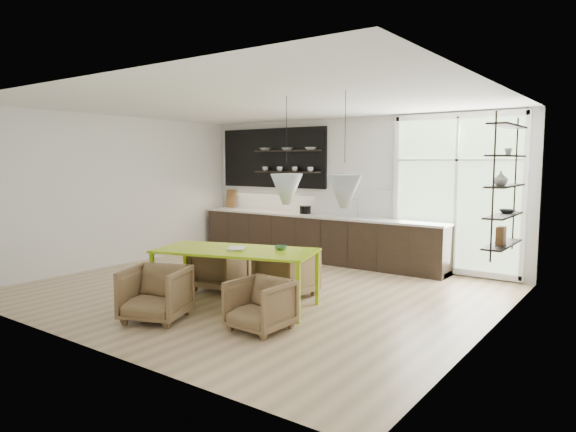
% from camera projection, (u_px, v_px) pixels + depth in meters
% --- Properties ---
extents(room, '(7.02, 6.01, 2.91)m').
position_uv_depth(room, '(325.00, 196.00, 8.47)').
color(room, tan).
rests_on(room, ground).
extents(kitchen_run, '(5.54, 0.69, 2.75)m').
position_uv_depth(kitchen_run, '(313.00, 231.00, 10.59)').
color(kitchen_run, black).
rests_on(kitchen_run, ground).
extents(right_shelving, '(0.26, 1.22, 1.90)m').
position_uv_depth(right_shelving, '(504.00, 190.00, 6.90)').
color(right_shelving, black).
rests_on(right_shelving, ground).
extents(dining_table, '(2.41, 1.61, 0.81)m').
position_uv_depth(dining_table, '(236.00, 253.00, 7.14)').
color(dining_table, '#8FB70D').
rests_on(dining_table, ground).
extents(armchair_back_left, '(0.84, 0.85, 0.67)m').
position_uv_depth(armchair_back_left, '(220.00, 268.00, 8.14)').
color(armchair_back_left, brown).
rests_on(armchair_back_left, ground).
extents(armchair_back_right, '(0.80, 0.82, 0.71)m').
position_uv_depth(armchair_back_right, '(287.00, 273.00, 7.73)').
color(armchair_back_right, brown).
rests_on(armchair_back_right, ground).
extents(armchair_front_left, '(0.98, 0.99, 0.69)m').
position_uv_depth(armchair_front_left, '(156.00, 294.00, 6.54)').
color(armchair_front_left, brown).
rests_on(armchair_front_left, ground).
extents(armchair_front_right, '(0.68, 0.70, 0.62)m').
position_uv_depth(armchair_front_right, '(260.00, 305.00, 6.16)').
color(armchair_front_right, brown).
rests_on(armchair_front_right, ground).
extents(wire_stool, '(0.33, 0.33, 0.42)m').
position_uv_depth(wire_stool, '(160.00, 286.00, 7.26)').
color(wire_stool, black).
rests_on(wire_stool, ground).
extents(table_book, '(0.34, 0.36, 0.03)m').
position_uv_depth(table_book, '(228.00, 248.00, 7.14)').
color(table_book, white).
rests_on(table_book, dining_table).
extents(table_bowl, '(0.22, 0.22, 0.06)m').
position_uv_depth(table_bowl, '(281.00, 248.00, 7.11)').
color(table_bowl, '#407448').
rests_on(table_bowl, dining_table).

